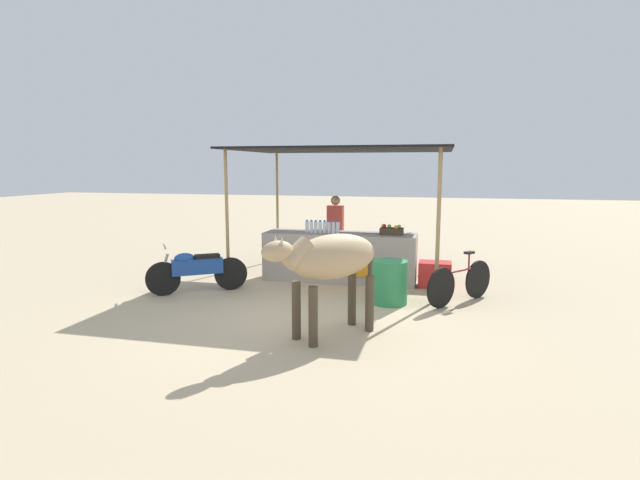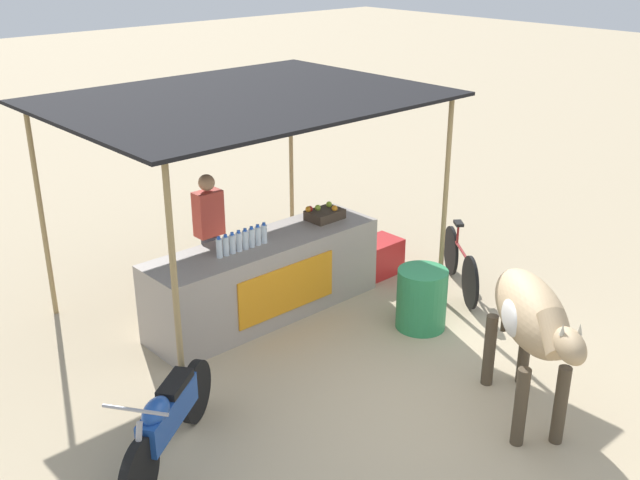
{
  "view_description": "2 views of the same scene",
  "coord_description": "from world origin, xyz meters",
  "px_view_note": "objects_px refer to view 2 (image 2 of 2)",
  "views": [
    {
      "loc": [
        1.95,
        -7.38,
        2.26
      ],
      "look_at": [
        -0.22,
        1.45,
        0.92
      ],
      "focal_mm": 28.0,
      "sensor_mm": 36.0,
      "label": 1
    },
    {
      "loc": [
        -4.95,
        -4.23,
        4.3
      ],
      "look_at": [
        0.32,
        1.58,
        1.07
      ],
      "focal_mm": 42.0,
      "sensor_mm": 36.0,
      "label": 2
    }
  ],
  "objects_px": {
    "vendor_behind_counter": "(210,237)",
    "motorcycle_parked": "(168,419)",
    "fruit_crate": "(324,214)",
    "cow": "(532,320)",
    "water_barrel": "(422,299)",
    "cooler_box": "(378,257)",
    "bicycle_leaning": "(460,264)",
    "stall_counter": "(265,278)"
  },
  "relations": [
    {
      "from": "vendor_behind_counter",
      "to": "motorcycle_parked",
      "type": "relative_size",
      "value": 1.08
    },
    {
      "from": "motorcycle_parked",
      "to": "bicycle_leaning",
      "type": "height_order",
      "value": "motorcycle_parked"
    },
    {
      "from": "stall_counter",
      "to": "bicycle_leaning",
      "type": "relative_size",
      "value": 2.25
    },
    {
      "from": "fruit_crate",
      "to": "bicycle_leaning",
      "type": "height_order",
      "value": "fruit_crate"
    },
    {
      "from": "stall_counter",
      "to": "water_barrel",
      "type": "relative_size",
      "value": 4.14
    },
    {
      "from": "water_barrel",
      "to": "motorcycle_parked",
      "type": "bearing_deg",
      "value": -178.27
    },
    {
      "from": "vendor_behind_counter",
      "to": "water_barrel",
      "type": "bearing_deg",
      "value": -57.79
    },
    {
      "from": "stall_counter",
      "to": "bicycle_leaning",
      "type": "height_order",
      "value": "stall_counter"
    },
    {
      "from": "cooler_box",
      "to": "bicycle_leaning",
      "type": "height_order",
      "value": "bicycle_leaning"
    },
    {
      "from": "cooler_box",
      "to": "motorcycle_parked",
      "type": "relative_size",
      "value": 0.39
    },
    {
      "from": "stall_counter",
      "to": "vendor_behind_counter",
      "type": "relative_size",
      "value": 1.82
    },
    {
      "from": "cow",
      "to": "water_barrel",
      "type": "bearing_deg",
      "value": 71.12
    },
    {
      "from": "water_barrel",
      "to": "motorcycle_parked",
      "type": "height_order",
      "value": "motorcycle_parked"
    },
    {
      "from": "cow",
      "to": "motorcycle_parked",
      "type": "distance_m",
      "value": 3.37
    },
    {
      "from": "water_barrel",
      "to": "cow",
      "type": "relative_size",
      "value": 0.44
    },
    {
      "from": "fruit_crate",
      "to": "bicycle_leaning",
      "type": "xyz_separation_m",
      "value": [
        1.28,
        -1.2,
        -0.68
      ]
    },
    {
      "from": "vendor_behind_counter",
      "to": "cow",
      "type": "height_order",
      "value": "vendor_behind_counter"
    },
    {
      "from": "water_barrel",
      "to": "cooler_box",
      "type": "bearing_deg",
      "value": 62.6
    },
    {
      "from": "motorcycle_parked",
      "to": "stall_counter",
      "type": "bearing_deg",
      "value": 34.16
    },
    {
      "from": "fruit_crate",
      "to": "cow",
      "type": "bearing_deg",
      "value": -98.18
    },
    {
      "from": "cooler_box",
      "to": "bicycle_leaning",
      "type": "xyz_separation_m",
      "value": [
        0.43,
        -1.04,
        0.11
      ]
    },
    {
      "from": "stall_counter",
      "to": "cow",
      "type": "distance_m",
      "value": 3.35
    },
    {
      "from": "fruit_crate",
      "to": "cooler_box",
      "type": "bearing_deg",
      "value": -10.44
    },
    {
      "from": "stall_counter",
      "to": "vendor_behind_counter",
      "type": "xyz_separation_m",
      "value": [
        -0.26,
        0.75,
        0.37
      ]
    },
    {
      "from": "bicycle_leaning",
      "to": "motorcycle_parked",
      "type": "bearing_deg",
      "value": -174.61
    },
    {
      "from": "cow",
      "to": "motorcycle_parked",
      "type": "xyz_separation_m",
      "value": [
        -2.85,
        1.69,
        -0.61
      ]
    },
    {
      "from": "vendor_behind_counter",
      "to": "motorcycle_parked",
      "type": "height_order",
      "value": "vendor_behind_counter"
    },
    {
      "from": "stall_counter",
      "to": "cow",
      "type": "relative_size",
      "value": 1.81
    },
    {
      "from": "vendor_behind_counter",
      "to": "bicycle_leaning",
      "type": "distance_m",
      "value": 3.21
    },
    {
      "from": "stall_counter",
      "to": "fruit_crate",
      "type": "relative_size",
      "value": 6.82
    },
    {
      "from": "stall_counter",
      "to": "fruit_crate",
      "type": "bearing_deg",
      "value": 3.35
    },
    {
      "from": "fruit_crate",
      "to": "water_barrel",
      "type": "distance_m",
      "value": 1.67
    },
    {
      "from": "cooler_box",
      "to": "cow",
      "type": "bearing_deg",
      "value": -112.71
    },
    {
      "from": "cooler_box",
      "to": "cow",
      "type": "height_order",
      "value": "cow"
    },
    {
      "from": "cooler_box",
      "to": "water_barrel",
      "type": "relative_size",
      "value": 0.83
    },
    {
      "from": "fruit_crate",
      "to": "motorcycle_parked",
      "type": "relative_size",
      "value": 0.29
    },
    {
      "from": "fruit_crate",
      "to": "water_barrel",
      "type": "xyz_separation_m",
      "value": [
        0.14,
        -1.53,
        -0.67
      ]
    },
    {
      "from": "water_barrel",
      "to": "cow",
      "type": "bearing_deg",
      "value": -108.88
    },
    {
      "from": "vendor_behind_counter",
      "to": "cooler_box",
      "type": "height_order",
      "value": "vendor_behind_counter"
    },
    {
      "from": "cooler_box",
      "to": "water_barrel",
      "type": "height_order",
      "value": "water_barrel"
    },
    {
      "from": "motorcycle_parked",
      "to": "bicycle_leaning",
      "type": "relative_size",
      "value": 1.14
    },
    {
      "from": "cooler_box",
      "to": "bicycle_leaning",
      "type": "bearing_deg",
      "value": -67.54
    }
  ]
}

